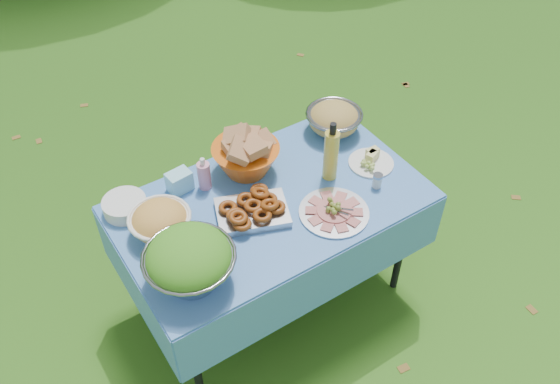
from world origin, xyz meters
The scene contains 14 objects.
ground centered at (0.00, 0.00, 0.00)m, with size 80.00×80.00×0.00m, color #153309.
picnic_table centered at (0.00, 0.00, 0.38)m, with size 1.46×0.86×0.76m, color #80BDF7.
salad_bowl centered at (-0.53, -0.21, 0.89)m, with size 0.38×0.38×0.25m, color gray, non-canonical shape.
pasta_bowl_white centered at (-0.52, 0.10, 0.84)m, with size 0.28×0.28×0.15m, color silver, non-canonical shape.
plate_stack centered at (-0.61, 0.32, 0.79)m, with size 0.20×0.20×0.07m, color silver.
wipes_box centered at (-0.33, 0.31, 0.81)m, with size 0.11×0.08×0.10m, color #94E2F6.
sanitizer_bottle centered at (-0.22, 0.26, 0.85)m, with size 0.06×0.06×0.18m, color pink.
bread_bowl centered at (0.01, 0.25, 0.87)m, with size 0.34×0.34×0.22m, color #DC5F12, non-canonical shape.
pasta_bowl_steel centered at (0.57, 0.27, 0.84)m, with size 0.30×0.30×0.16m, color gray, non-canonical shape.
fried_tray centered at (-0.12, -0.03, 0.80)m, with size 0.33×0.23×0.08m, color #B1B2B6.
charcuterie_platter centered at (0.20, -0.23, 0.80)m, with size 0.33×0.33×0.08m, color #BABCC2.
oil_bottle centered at (0.34, -0.01, 0.92)m, with size 0.07×0.07×0.33m, color gold.
cheese_plate centered at (0.57, -0.05, 0.79)m, with size 0.23×0.23×0.06m, color silver.
shaker centered at (0.49, -0.20, 0.80)m, with size 0.05×0.05×0.08m, color silver.
Camera 1 is at (-1.05, -1.69, 2.77)m, focal length 38.00 mm.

